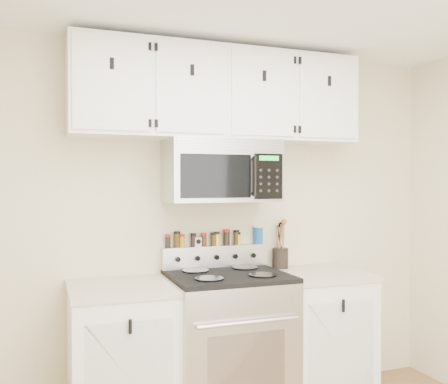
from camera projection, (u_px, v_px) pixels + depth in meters
name	position (u px, v px, depth m)	size (l,w,h in m)	color
back_wall	(213.00, 224.00, 3.57)	(3.50, 0.01, 2.50)	beige
range	(228.00, 343.00, 3.29)	(0.76, 0.65, 1.10)	#B7B7BA
base_cabinet_left	(122.00, 359.00, 3.07)	(0.64, 0.62, 0.92)	white
base_cabinet_right	(318.00, 336.00, 3.54)	(0.64, 0.62, 0.92)	white
microwave	(222.00, 171.00, 3.39)	(0.76, 0.44, 0.42)	#9E9EA3
upper_cabinets	(220.00, 95.00, 3.40)	(2.00, 0.35, 0.62)	white
utensil_crock	(280.00, 256.00, 3.66)	(0.12, 0.12, 0.34)	black
kitchen_timer	(198.00, 242.00, 3.50)	(0.06, 0.05, 0.07)	silver
salt_canister	(258.00, 235.00, 3.66)	(0.07, 0.07, 0.13)	#14518E
spice_jar_0	(168.00, 241.00, 3.43)	(0.04, 0.04, 0.09)	black
spice_jar_1	(177.00, 239.00, 3.45)	(0.05, 0.05, 0.11)	#402C0F
spice_jar_2	(182.00, 241.00, 3.46)	(0.04, 0.04, 0.09)	#BF8116
spice_jar_3	(193.00, 240.00, 3.49)	(0.04, 0.04, 0.10)	black
spice_jar_4	(204.00, 239.00, 3.51)	(0.04, 0.04, 0.09)	#3D230E
spice_jar_5	(214.00, 239.00, 3.54)	(0.04, 0.04, 0.09)	#442F10
spice_jar_6	(217.00, 239.00, 3.55)	(0.04, 0.04, 0.10)	yellow
spice_jar_7	(218.00, 239.00, 3.55)	(0.04, 0.04, 0.10)	gold
spice_jar_8	(227.00, 237.00, 3.57)	(0.05, 0.05, 0.11)	black
spice_jar_9	(236.00, 237.00, 3.60)	(0.04, 0.04, 0.11)	#3D230E
spice_jar_10	(238.00, 238.00, 3.60)	(0.04, 0.04, 0.09)	gold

